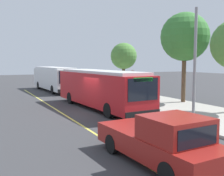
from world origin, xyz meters
The scene contains 12 objects.
ground_plane centered at (0.00, 0.00, 0.00)m, with size 120.00×120.00×0.00m, color #38383A.
sidewalk_curb centered at (0.00, 6.00, 0.07)m, with size 44.00×6.40×0.15m, color #A8A399.
lane_stripe_center centered at (0.00, -2.20, 0.00)m, with size 36.00×0.14×0.01m, color #E0D64C.
transit_bus_main centered at (-1.15, 1.01, 1.62)m, with size 11.34×3.22×2.95m.
transit_bus_second centered at (-15.09, 0.98, 1.62)m, with size 10.60×3.08×2.95m.
pickup_truck centered at (10.22, -1.70, 0.86)m, with size 5.50×2.30×1.85m.
bus_shelter centered at (-3.95, 6.14, 1.92)m, with size 2.90×1.60×2.48m.
waiting_bench centered at (-3.57, 5.95, 0.63)m, with size 1.60×0.48×0.95m.
route_sign_post centered at (-0.82, 3.72, 1.96)m, with size 0.44×0.08×2.80m.
street_tree_near_shelter centered at (-9.74, 7.81, 4.24)m, with size 3.04×3.04×5.65m.
street_tree_upstreet centered at (-0.16, 8.43, 5.69)m, with size 4.10×4.10×7.62m.
utility_pole centered at (6.44, 3.36, 3.35)m, with size 0.16×0.16×6.40m, color gray.
Camera 1 is at (17.61, -7.28, 3.62)m, focal length 42.81 mm.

